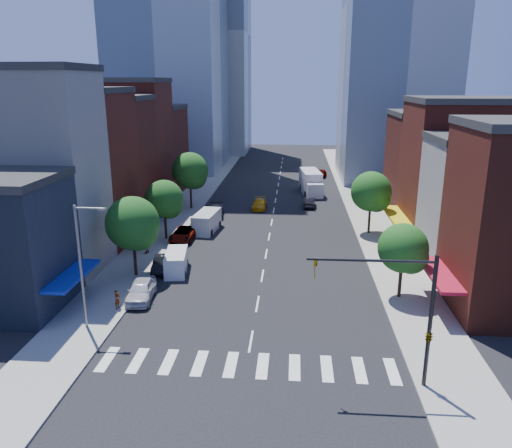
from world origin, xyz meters
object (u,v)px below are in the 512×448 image
Objects in this scene: parked_car_rear at (216,211)px; cargo_van_far at (206,222)px; parked_car_third at (183,234)px; pedestrian_far at (145,245)px; parked_car_front at (141,290)px; taxi at (259,204)px; pedestrian_near at (117,299)px; traffic_car_oncoming at (309,202)px; cargo_van_near at (176,262)px; box_truck at (311,183)px; traffic_car_far at (321,173)px; parked_car_second at (162,264)px.

cargo_van_far reaches higher than parked_car_rear.
pedestrian_far is (-2.85, -5.11, 0.27)m from parked_car_third.
parked_car_front is 0.85× the size of cargo_van_far.
taxi is 3.04× the size of pedestrian_near.
traffic_car_oncoming is (12.44, 12.91, -0.46)m from cargo_van_far.
cargo_van_near reaches higher than pedestrian_near.
cargo_van_far is 3.73× the size of pedestrian_near.
cargo_van_far is at bearing 79.88° from cargo_van_near.
box_truck is at bearing -88.81° from traffic_car_oncoming.
traffic_car_far is at bearing -92.89° from traffic_car_oncoming.
parked_car_rear is 19.84m from box_truck.
cargo_van_near is 1.13× the size of traffic_car_far.
parked_car_front reaches higher than traffic_car_oncoming.
cargo_van_near is 25.25m from taxi.
parked_car_rear is at bearing 79.16° from parked_car_second.
traffic_car_oncoming is at bearing 51.51° from parked_car_third.
parked_car_second is 0.86× the size of cargo_van_near.
pedestrian_far is (-2.85, 10.73, 0.17)m from parked_car_front.
pedestrian_near is at bearing -92.34° from cargo_van_far.
parked_car_rear is at bearing 70.61° from traffic_car_far.
traffic_car_far is 14.81m from box_truck.
taxi is at bearing 33.66° from parked_car_rear.
parked_car_third is 4.10m from cargo_van_far.
pedestrian_far is (-17.28, -21.57, 0.29)m from traffic_car_oncoming.
box_truck is (14.86, 41.22, 0.86)m from parked_car_front.
box_truck is at bearing -8.10° from pedestrian_near.
traffic_car_oncoming is 27.64m from pedestrian_far.
traffic_car_far is at bearing 69.39° from parked_car_third.
parked_car_third is 17.95m from pedestrian_near.
traffic_car_oncoming is at bearing 163.95° from pedestrian_far.
traffic_car_oncoming is at bearing 13.10° from taxi.
cargo_van_far reaches higher than cargo_van_near.
traffic_car_oncoming is 2.52× the size of pedestrian_far.
pedestrian_near is 0.90× the size of pedestrian_far.
traffic_car_oncoming is 23.68m from traffic_car_far.
parked_car_second is at bearing -106.95° from taxi.
taxi is (7.44, 24.20, -0.01)m from parked_car_second.
traffic_car_oncoming is at bearing 61.15° from parked_car_front.
parked_car_front reaches higher than parked_car_rear.
cargo_van_near is at bearing -17.82° from parked_car_second.
parked_car_front is 1.13× the size of traffic_car_oncoming.
cargo_van_far is at bearing 76.23° from parked_car_second.
pedestrian_near is (-15.68, -34.37, 0.21)m from traffic_car_oncoming.
parked_car_third is 0.91× the size of cargo_van_far.
cargo_van_near is 52.10m from traffic_car_far.
taxi is (5.44, 4.55, -0.05)m from parked_car_rear.
traffic_car_far is at bearing -5.42° from pedestrian_near.
pedestrian_far is at bearing 55.28° from traffic_car_oncoming.
traffic_car_far is (17.26, 55.80, -0.09)m from parked_car_front.
traffic_car_far reaches higher than taxi.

